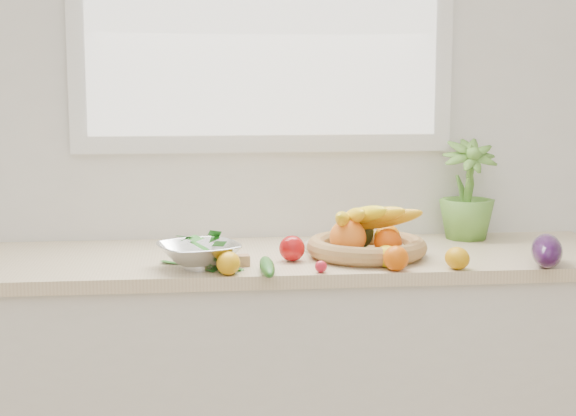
{
  "coord_description": "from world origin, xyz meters",
  "views": [
    {
      "loc": [
        -0.25,
        -0.78,
        1.46
      ],
      "look_at": [
        0.05,
        1.93,
        1.05
      ],
      "focal_mm": 55.0,
      "sensor_mm": 36.0,
      "label": 1
    }
  ],
  "objects": [
    {
      "name": "colander_with_spinach",
      "position": [
        -0.23,
        1.76,
        0.96
      ],
      "size": [
        0.3,
        0.3,
        0.12
      ],
      "color": "white",
      "rests_on": "countertop"
    },
    {
      "name": "lemon_a",
      "position": [
        0.32,
        1.72,
        0.93
      ],
      "size": [
        0.1,
        0.11,
        0.07
      ],
      "primitive_type": "ellipsoid",
      "rotation": [
        0.0,
        0.0,
        0.59
      ],
      "color": "yellow",
      "rests_on": "countertop"
    },
    {
      "name": "potted_herb",
      "position": [
        0.69,
        2.14,
        1.07
      ],
      "size": [
        0.19,
        0.19,
        0.34
      ],
      "primitive_type": "imported",
      "rotation": [
        0.0,
        0.0,
        -0.0
      ],
      "color": "#5D9737",
      "rests_on": "countertop"
    },
    {
      "name": "orange_loose",
      "position": [
        0.34,
        1.67,
        0.94
      ],
      "size": [
        0.1,
        0.1,
        0.07
      ],
      "primitive_type": "sphere",
      "rotation": [
        0.0,
        0.0,
        -0.39
      ],
      "color": "#E15907",
      "rests_on": "countertop"
    },
    {
      "name": "radish",
      "position": [
        0.12,
        1.67,
        0.92
      ],
      "size": [
        0.04,
        0.04,
        0.03
      ],
      "primitive_type": "sphere",
      "rotation": [
        0.0,
        0.0,
        -0.2
      ],
      "color": "red",
      "rests_on": "countertop"
    },
    {
      "name": "garlic_b",
      "position": [
        0.13,
        1.97,
        0.92
      ],
      "size": [
        0.06,
        0.06,
        0.04
      ],
      "primitive_type": "ellipsoid",
      "rotation": [
        0.0,
        0.0,
        -0.41
      ],
      "color": "silver",
      "rests_on": "countertop"
    },
    {
      "name": "back_wall",
      "position": [
        0.0,
        2.25,
        1.35
      ],
      "size": [
        4.5,
        0.02,
        2.7
      ],
      "primitive_type": "cube",
      "color": "white",
      "rests_on": "ground"
    },
    {
      "name": "apple",
      "position": [
        0.05,
        1.84,
        0.94
      ],
      "size": [
        0.09,
        0.09,
        0.08
      ],
      "primitive_type": "sphere",
      "rotation": [
        0.0,
        0.0,
        -0.18
      ],
      "color": "#AA0D0F",
      "rests_on": "countertop"
    },
    {
      "name": "garlic_a",
      "position": [
        0.39,
        1.9,
        0.92
      ],
      "size": [
        0.06,
        0.06,
        0.04
      ],
      "primitive_type": "ellipsoid",
      "rotation": [
        0.0,
        0.0,
        -0.39
      ],
      "color": "silver",
      "rests_on": "countertop"
    },
    {
      "name": "eggplant",
      "position": [
        0.79,
        1.68,
        0.95
      ],
      "size": [
        0.16,
        0.25,
        0.09
      ],
      "primitive_type": "ellipsoid",
      "rotation": [
        0.0,
        0.0,
        -0.35
      ],
      "color": "#30103C",
      "rests_on": "countertop"
    },
    {
      "name": "lemon_b",
      "position": [
        -0.15,
        1.67,
        0.93
      ],
      "size": [
        0.08,
        0.1,
        0.07
      ],
      "primitive_type": "ellipsoid",
      "rotation": [
        0.0,
        0.0,
        -0.22
      ],
      "color": "orange",
      "rests_on": "countertop"
    },
    {
      "name": "counter_cabinet",
      "position": [
        0.0,
        1.95,
        0.43
      ],
      "size": [
        2.2,
        0.58,
        0.86
      ],
      "primitive_type": "cube",
      "color": "silver",
      "rests_on": "ground"
    },
    {
      "name": "garlic_c",
      "position": [
        0.31,
        1.76,
        0.92
      ],
      "size": [
        0.08,
        0.08,
        0.05
      ],
      "primitive_type": "ellipsoid",
      "rotation": [
        0.0,
        0.0,
        0.36
      ],
      "color": "beige",
      "rests_on": "countertop"
    },
    {
      "name": "lemon_c",
      "position": [
        0.52,
        1.67,
        0.93
      ],
      "size": [
        0.09,
        0.1,
        0.07
      ],
      "primitive_type": "ellipsoid",
      "rotation": [
        0.0,
        0.0,
        0.36
      ],
      "color": "orange",
      "rests_on": "countertop"
    },
    {
      "name": "ginger",
      "position": [
        -0.13,
        1.79,
        0.92
      ],
      "size": [
        0.1,
        0.05,
        0.03
      ],
      "primitive_type": "cube",
      "rotation": [
        0.0,
        0.0,
        0.12
      ],
      "color": "tan",
      "rests_on": "countertop"
    },
    {
      "name": "countertop",
      "position": [
        0.0,
        1.95,
        0.88
      ],
      "size": [
        2.24,
        0.62,
        0.04
      ],
      "primitive_type": "cube",
      "color": "beige",
      "rests_on": "counter_cabinet"
    },
    {
      "name": "cucumber",
      "position": [
        -0.04,
        1.67,
        0.92
      ],
      "size": [
        0.04,
        0.23,
        0.04
      ],
      "primitive_type": "ellipsoid",
      "rotation": [
        0.0,
        0.0,
        -0.01
      ],
      "color": "#1B581A",
      "rests_on": "countertop"
    },
    {
      "name": "fruit_basket",
      "position": [
        0.29,
        1.87,
        0.95
      ],
      "size": [
        0.48,
        0.48,
        0.19
      ],
      "color": "tan",
      "rests_on": "countertop"
    }
  ]
}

